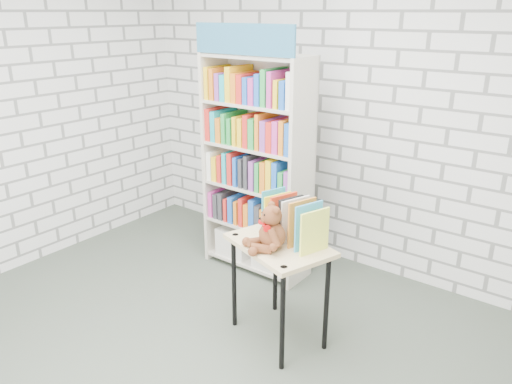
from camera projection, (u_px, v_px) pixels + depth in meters
The scene contains 6 objects.
ground at pixel (192, 361), 3.44m from camera, with size 4.50×4.50×0.00m, color #434C40.
room_shell at pixel (178, 102), 2.82m from camera, with size 4.52×4.02×2.81m.
bookshelf at pixel (257, 165), 4.37m from camera, with size 0.97×0.38×2.18m.
display_table at pixel (279, 257), 3.48m from camera, with size 0.83×0.69×0.76m.
table_books at pixel (293, 220), 3.45m from camera, with size 0.54×0.36×0.29m.
teddy_bear at pixel (269, 231), 3.32m from camera, with size 0.31×0.30×0.32m.
Camera 1 is at (2.07, -1.98, 2.27)m, focal length 35.00 mm.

